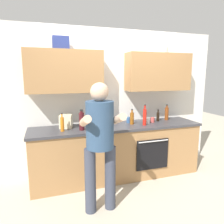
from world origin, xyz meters
name	(u,v)px	position (x,y,z in m)	size (l,w,h in m)	color
ground_plane	(118,176)	(0.00, 0.00, 0.00)	(12.00, 12.00, 0.00)	#B2A893
back_wall_unit	(113,88)	(0.00, 0.27, 1.50)	(4.00, 0.38, 2.50)	silver
counter	(118,151)	(0.00, 0.00, 0.45)	(2.84, 0.67, 0.90)	#A37547
person_standing	(100,138)	(-0.51, -0.79, 0.97)	(0.49, 0.45, 1.64)	#383D4C
bottle_juice	(62,124)	(-0.90, -0.09, 1.01)	(0.05, 0.05, 0.27)	orange
bottle_water	(89,119)	(-0.45, 0.20, 0.99)	(0.07, 0.07, 0.22)	silver
bottle_soy	(158,116)	(0.80, 0.09, 0.99)	(0.05, 0.05, 0.22)	black
bottle_hotsauce	(145,117)	(0.43, -0.12, 1.05)	(0.06, 0.06, 0.35)	red
bottle_vinegar	(167,113)	(1.01, 0.13, 1.02)	(0.07, 0.07, 0.29)	brown
bottle_syrup	(132,118)	(0.25, 0.01, 1.01)	(0.07, 0.07, 0.26)	#8C4C14
bottle_wine	(82,121)	(-0.62, -0.11, 1.04)	(0.08, 0.08, 0.31)	#471419
cup_ceramic	(152,120)	(0.66, 0.03, 0.94)	(0.07, 0.07, 0.09)	#BF4C47
cup_coffee	(148,121)	(0.53, -0.03, 0.94)	(0.07, 0.07, 0.09)	white
cup_tea	(129,120)	(0.24, 0.13, 0.95)	(0.08, 0.08, 0.10)	#33598C
mixing_bowl	(104,125)	(-0.26, -0.06, 0.95)	(0.24, 0.24, 0.09)	silver
grocery_bag_rice	(66,121)	(-0.83, 0.10, 1.00)	(0.18, 0.17, 0.21)	beige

